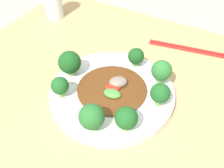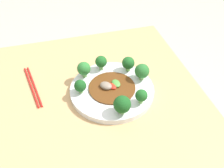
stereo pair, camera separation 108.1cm
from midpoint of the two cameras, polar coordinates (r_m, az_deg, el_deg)
The scene contains 12 objects.
table at distance 0.99m, azimuth 18.95°, elevation -42.29°, with size 0.89×0.75×0.77m.
plate at distance 0.62m, azimuth 32.92°, elevation -42.76°, with size 0.31×0.31×0.02m.
broccoli_west at distance 0.63m, azimuth 48.35°, elevation -41.44°, with size 0.05×0.05×0.06m.
broccoli_southwest at distance 0.64m, azimuth 44.91°, elevation -35.08°, with size 0.05×0.05×0.06m.
broccoli_east at distance 0.54m, azimuth 19.77°, elevation -39.69°, with size 0.06×0.06×0.07m.
broccoli_northwest at distance 0.61m, azimuth 46.06°, elevation -50.68°, with size 0.05×0.05×0.06m.
broccoli_northeast at distance 0.54m, azimuth 20.56°, elevation -48.21°, with size 0.04×0.04×0.06m.
broccoli_north at distance 0.57m, azimuth 37.74°, elevation -54.21°, with size 0.05×0.05×0.07m.
broccoli_south at distance 0.62m, azimuth 36.38°, elevation -31.86°, with size 0.04×0.04×0.05m.
stirfry_center at distance 0.61m, azimuth 33.91°, elevation -42.37°, with size 0.17×0.17×0.02m.
drinking_glass at distance 0.64m, azimuth 3.87°, elevation -9.86°, with size 0.06×0.06×0.12m.
chopsticks at distance 0.77m, azimuth 42.25°, elevation -22.30°, with size 0.24×0.06×0.01m.
Camera 1 is at (-0.25, 0.44, 1.25)m, focal length 42.00 mm.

